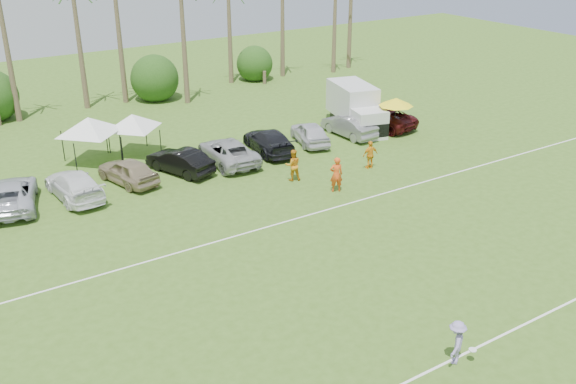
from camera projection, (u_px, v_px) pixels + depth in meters
field_lines at (307, 295)px, 25.55m from camera, size 80.00×12.10×0.01m
palm_tree_4 at (11, 16)px, 43.61m from camera, size 2.40×2.40×8.90m
bush_tree_2 at (151, 76)px, 51.63m from camera, size 4.00×4.00×4.00m
bush_tree_3 at (258, 61)px, 56.59m from camera, size 4.00×4.00×4.00m
sideline_player_a at (336, 174)px, 34.61m from camera, size 0.84×0.70×1.97m
sideline_player_b at (293, 165)px, 36.08m from camera, size 1.08×0.97×1.83m
sideline_player_c at (370, 155)px, 37.78m from camera, size 1.03×0.51×1.70m
box_truck at (356, 106)px, 44.44m from camera, size 3.53×6.18×3.00m
canopy_tent_left at (88, 117)px, 37.69m from camera, size 4.17×4.17×3.38m
canopy_tent_right at (132, 114)px, 39.12m from camera, size 3.81×3.81×3.09m
market_umbrella at (396, 102)px, 42.73m from camera, size 2.34×2.34×2.61m
frisbee_player at (456, 342)px, 21.47m from camera, size 1.24×1.08×1.62m
parked_car_2 at (11, 195)px, 32.82m from camera, size 3.61×5.61×1.44m
parked_car_3 at (74, 185)px, 33.97m from camera, size 2.34×5.08×1.44m
parked_car_4 at (128, 171)px, 35.78m from camera, size 2.68×4.51×1.44m
parked_car_5 at (180, 161)px, 37.21m from camera, size 2.93×4.63×1.44m
parked_car_6 at (228, 152)px, 38.64m from camera, size 2.73×5.33×1.44m
parked_car_7 at (269, 141)px, 40.43m from camera, size 2.70×5.20×1.44m
parked_car_8 at (310, 133)px, 41.89m from camera, size 2.80×4.53×1.44m
parked_car_9 at (349, 126)px, 43.28m from camera, size 1.71×4.43×1.44m
parked_car_10 at (381, 117)px, 45.02m from camera, size 3.17×5.49×1.44m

